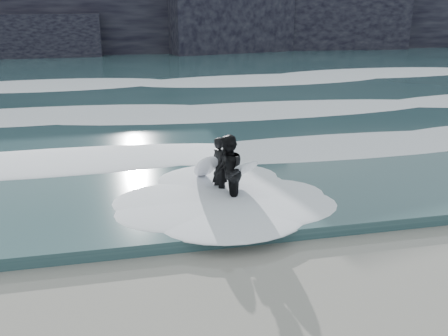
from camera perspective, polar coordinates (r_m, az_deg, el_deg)
The scene contains 8 objects.
ground at distance 8.81m, azimuth 4.12°, elevation -18.29°, with size 120.00×120.00×0.00m, color #795E59.
sea at distance 36.14m, azimuth -9.10°, elevation 10.42°, with size 90.00×52.00×0.30m, color #29454A.
headland at distance 52.75m, azimuth -10.66°, elevation 18.22°, with size 70.00×9.00×10.00m, color black.
foam_near at distance 16.59m, azimuth -4.60°, elevation 1.58°, with size 60.00×3.20×0.20m, color white.
foam_mid at distance 23.33m, azimuth -7.02°, elevation 6.61°, with size 60.00×4.00×0.24m, color white.
foam_far at distance 32.15m, azimuth -8.65°, elevation 9.95°, with size 60.00×4.80×0.30m, color white.
surfer_left at distance 13.70m, azimuth -0.86°, elevation 0.03°, with size 1.06×2.03×1.76m.
surfer_right at distance 13.02m, azimuth 0.60°, elevation -0.48°, with size 1.18×1.97×1.99m.
Camera 1 is at (-2.09, -6.71, 5.32)m, focal length 40.00 mm.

